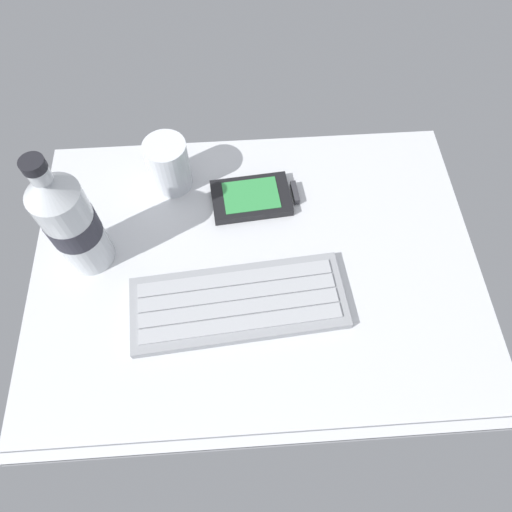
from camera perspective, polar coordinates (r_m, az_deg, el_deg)
The scene contains 5 objects.
ground_plane at distance 66.04cm, azimuth 0.01°, elevation -1.83°, with size 64.00×48.00×2.80cm.
keyboard at distance 62.03cm, azimuth -2.23°, elevation -5.87°, with size 29.77×13.22×1.70cm.
handheld_device at distance 70.72cm, azimuth -0.09°, elevation 7.34°, with size 13.25×8.63×1.50cm.
juice_cup at distance 71.59cm, azimuth -10.85°, elevation 10.98°, with size 6.40×6.40×8.50cm.
water_bottle at distance 62.97cm, azimuth -22.21°, elevation 3.97°, with size 6.73×6.73×20.80cm.
Camera 1 is at (-1.99, -29.92, 57.98)cm, focal length 31.93 mm.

